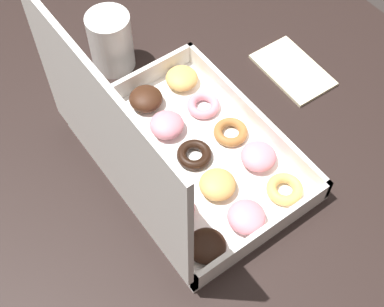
{
  "coord_description": "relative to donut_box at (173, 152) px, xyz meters",
  "views": [
    {
      "loc": [
        -0.35,
        0.31,
        1.42
      ],
      "look_at": [
        0.01,
        0.05,
        0.75
      ],
      "focal_mm": 50.0,
      "sensor_mm": 36.0,
      "label": 1
    }
  ],
  "objects": [
    {
      "name": "ground_plane",
      "position": [
        -0.01,
        -0.08,
        -0.78
      ],
      "size": [
        8.0,
        8.0,
        0.0
      ],
      "primitive_type": "plane",
      "color": "#2D2826"
    },
    {
      "name": "dining_table",
      "position": [
        -0.01,
        -0.08,
        -0.15
      ],
      "size": [
        1.12,
        0.89,
        0.73
      ],
      "color": "black",
      "rests_on": "ground_plane"
    },
    {
      "name": "donut_box",
      "position": [
        0.0,
        0.0,
        0.0
      ],
      "size": [
        0.34,
        0.25,
        0.29
      ],
      "color": "white",
      "rests_on": "dining_table"
    },
    {
      "name": "coffee_mug",
      "position": [
        0.24,
        -0.04,
        -0.0
      ],
      "size": [
        0.07,
        0.07,
        0.11
      ],
      "color": "white",
      "rests_on": "dining_table"
    },
    {
      "name": "paper_napkin",
      "position": [
        0.05,
        -0.29,
        -0.05
      ],
      "size": [
        0.14,
        0.09,
        0.01
      ],
      "color": "beige",
      "rests_on": "dining_table"
    }
  ]
}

